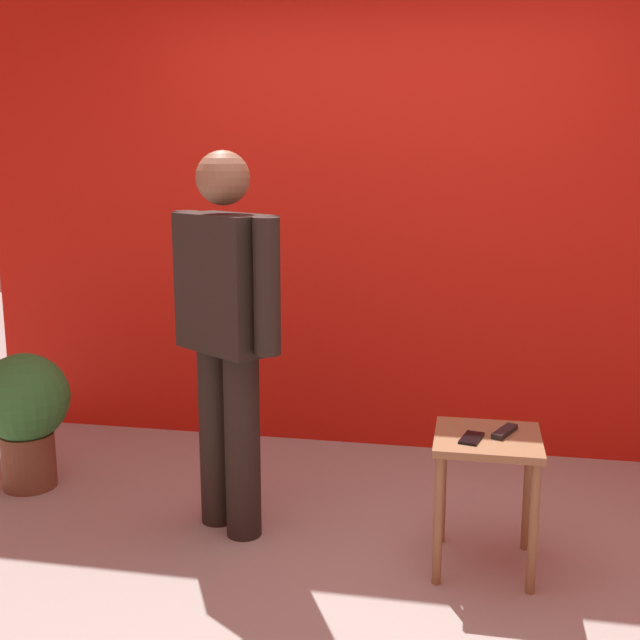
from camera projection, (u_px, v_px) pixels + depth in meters
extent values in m
plane|color=#9E9991|center=(331.00, 588.00, 3.03)|extent=(12.00, 12.00, 0.00)
cube|color=red|center=(386.00, 166.00, 4.30)|extent=(4.71, 0.12, 3.16)
cylinder|color=black|center=(216.00, 435.00, 3.52)|extent=(0.21, 0.21, 0.82)
cylinder|color=black|center=(243.00, 446.00, 3.38)|extent=(0.21, 0.21, 0.82)
cube|color=black|center=(225.00, 283.00, 3.31)|extent=(0.49, 0.44, 0.58)
cube|color=#2D4784|center=(247.00, 274.00, 3.38)|extent=(0.11, 0.08, 0.49)
cube|color=#384C99|center=(248.00, 277.00, 3.39)|extent=(0.04, 0.03, 0.44)
cylinder|color=black|center=(188.00, 273.00, 3.50)|extent=(0.15, 0.15, 0.55)
cylinder|color=black|center=(267.00, 287.00, 3.12)|extent=(0.15, 0.15, 0.55)
sphere|color=brown|center=(223.00, 178.00, 3.22)|extent=(0.22, 0.22, 0.22)
cube|color=olive|center=(488.00, 439.00, 3.09)|extent=(0.41, 0.41, 0.03)
cylinder|color=olive|center=(438.00, 521.00, 3.01)|extent=(0.04, 0.04, 0.52)
cylinder|color=olive|center=(533.00, 529.00, 2.94)|extent=(0.04, 0.04, 0.52)
cylinder|color=olive|center=(442.00, 484.00, 3.35)|extent=(0.04, 0.04, 0.52)
cylinder|color=olive|center=(528.00, 491.00, 3.28)|extent=(0.04, 0.04, 0.52)
cube|color=black|center=(472.00, 438.00, 3.05)|extent=(0.10, 0.16, 0.01)
cube|color=black|center=(505.00, 431.00, 3.11)|extent=(0.11, 0.17, 0.02)
cylinder|color=brown|center=(29.00, 460.00, 3.94)|extent=(0.26, 0.26, 0.28)
sphere|color=#2D7233|center=(24.00, 398.00, 3.88)|extent=(0.44, 0.44, 0.44)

